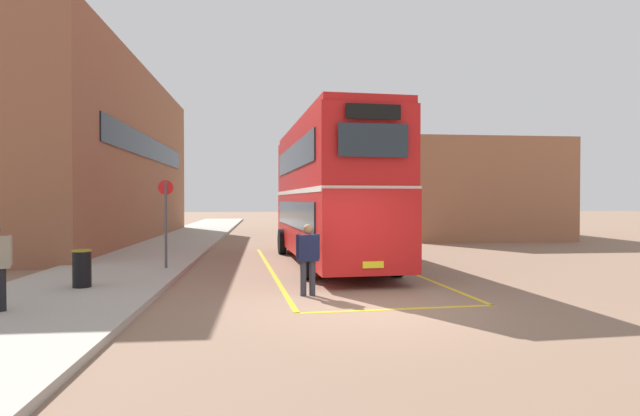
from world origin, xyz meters
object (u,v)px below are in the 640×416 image
double_decker_bus (329,190)px  single_deck_bus (347,207)px  pedestrian_boarding (308,255)px  litter_bin (82,268)px  bus_stop_sign (166,215)px

double_decker_bus → single_deck_bus: bearing=79.0°
pedestrian_boarding → litter_bin: bearing=170.3°
single_deck_bus → pedestrian_boarding: size_ratio=6.13×
pedestrian_boarding → bus_stop_sign: bearing=133.7°
double_decker_bus → litter_bin: double_decker_bus is taller
double_decker_bus → single_deck_bus: (3.89, 20.07, -0.87)m
single_deck_bus → pedestrian_boarding: bearing=-101.2°
litter_bin → bus_stop_sign: bearing=67.9°
single_deck_bus → bus_stop_sign: single_deck_bus is taller
double_decker_bus → bus_stop_sign: (-5.14, -1.63, -0.79)m
single_deck_bus → bus_stop_sign: bearing=-112.6°
litter_bin → bus_stop_sign: 3.64m
single_deck_bus → litter_bin: 26.98m
pedestrian_boarding → litter_bin: (-5.22, 0.89, -0.35)m
single_deck_bus → pedestrian_boarding: (-5.11, -25.79, -0.71)m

